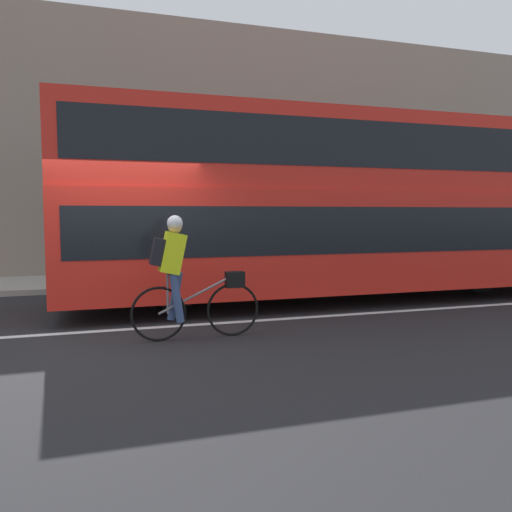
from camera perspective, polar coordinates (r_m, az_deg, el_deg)
The scene contains 6 objects.
ground_plane at distance 7.78m, azimuth -15.11°, elevation -8.10°, with size 80.00×80.00×0.00m, color #232326.
road_center_line at distance 7.75m, azimuth -15.11°, elevation -8.12°, with size 50.00×0.14×0.01m, color silver.
sidewalk_curb at distance 12.71m, azimuth -15.99°, elevation -2.83°, with size 60.00×2.54×0.12m.
building_facade at distance 14.14m, azimuth -16.46°, elevation 11.91°, with size 60.00×0.30×7.01m.
bus at distance 10.07m, azimuth 9.86°, elevation 6.31°, with size 10.72×2.51×3.56m.
cyclist_on_bike at distance 6.84m, azimuth -8.34°, elevation -2.02°, with size 1.78×0.32×1.70m.
Camera 1 is at (-0.25, -7.58, 1.72)m, focal length 35.00 mm.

